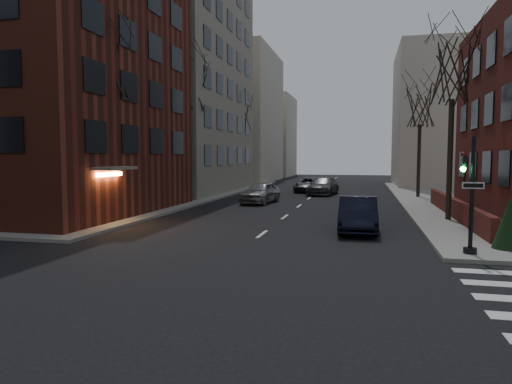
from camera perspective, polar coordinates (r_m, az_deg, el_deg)
ground at (r=9.56m, az=-15.84°, el=-17.05°), size 160.00×160.00×0.00m
sidewalk_far_left at (r=50.51m, az=-28.11°, el=0.08°), size 44.00×44.00×0.15m
building_left_brick at (r=31.84m, az=-26.48°, el=13.99°), size 15.00×15.00×18.00m
building_left_tan at (r=48.07m, az=-14.10°, el=16.98°), size 18.00×18.00×28.00m
low_wall_right at (r=27.33m, az=23.59°, el=-1.85°), size 0.35×16.00×1.00m
building_distant_la at (r=65.90m, az=-3.89°, el=9.26°), size 14.00×16.00×18.00m
building_distant_ra at (r=58.88m, az=23.93°, el=8.49°), size 14.00×14.00×16.00m
building_distant_lb at (r=81.69m, az=1.02°, el=6.94°), size 10.00×12.00×14.00m
traffic_signal at (r=17.18m, az=25.16°, el=-1.20°), size 0.76×0.44×4.00m
tree_left_a at (r=25.92m, az=-18.26°, el=15.35°), size 4.18×4.18×10.26m
tree_left_b at (r=36.64m, az=-8.16°, el=12.95°), size 4.40×4.40×10.80m
tree_left_c at (r=49.74m, az=-2.15°, el=9.71°), size 3.96×3.96×9.72m
tree_right_a at (r=26.51m, az=23.40°, el=13.99°), size 3.96×3.96×9.72m
tree_right_b at (r=40.20m, az=19.86°, el=10.07°), size 3.74×3.74×9.18m
streetlamp_near at (r=32.31m, az=-9.68°, el=5.75°), size 0.36×0.36×6.28m
streetlamp_far at (r=51.32m, az=-0.89°, el=5.31°), size 0.36×0.36×6.28m
parked_sedan at (r=21.65m, az=12.62°, el=-2.74°), size 1.79×4.90×1.60m
car_lane_silver at (r=33.92m, az=0.56°, el=-0.05°), size 2.54×4.94×1.61m
car_lane_gray at (r=41.91m, az=8.37°, el=0.75°), size 2.89×5.69×1.58m
car_lane_far at (r=45.01m, az=6.67°, el=0.92°), size 2.78×5.31×1.43m
sandwich_board at (r=20.56m, az=27.99°, el=-4.26°), size 0.51×0.59×0.79m
evergreen_shrub at (r=18.80m, az=29.11°, el=-3.43°), size 1.40×1.40×1.86m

